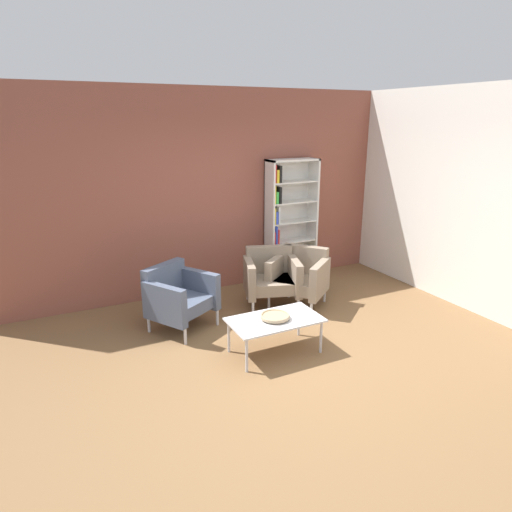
{
  "coord_description": "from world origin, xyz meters",
  "views": [
    {
      "loc": [
        -2.24,
        -3.61,
        2.48
      ],
      "look_at": [
        -0.03,
        0.84,
        0.95
      ],
      "focal_mm": 31.49,
      "sensor_mm": 36.0,
      "label": 1
    }
  ],
  "objects_px": {
    "armchair_corner_red": "(178,296)",
    "armchair_near_window": "(271,276)",
    "coffee_table_low": "(275,322)",
    "armchair_by_bookshelf": "(299,276)",
    "bookshelf_tall": "(287,222)",
    "decorative_bowl": "(275,316)"
  },
  "relations": [
    {
      "from": "coffee_table_low",
      "to": "armchair_near_window",
      "type": "bearing_deg",
      "value": 63.52
    },
    {
      "from": "coffee_table_low",
      "to": "armchair_by_bookshelf",
      "type": "relative_size",
      "value": 1.05
    },
    {
      "from": "coffee_table_low",
      "to": "decorative_bowl",
      "type": "bearing_deg",
      "value": 126.87
    },
    {
      "from": "armchair_by_bookshelf",
      "to": "coffee_table_low",
      "type": "bearing_deg",
      "value": -80.71
    },
    {
      "from": "coffee_table_low",
      "to": "armchair_near_window",
      "type": "distance_m",
      "value": 1.33
    },
    {
      "from": "bookshelf_tall",
      "to": "armchair_corner_red",
      "type": "bearing_deg",
      "value": -155.97
    },
    {
      "from": "coffee_table_low",
      "to": "bookshelf_tall",
      "type": "bearing_deg",
      "value": 57.01
    },
    {
      "from": "decorative_bowl",
      "to": "armchair_by_bookshelf",
      "type": "relative_size",
      "value": 0.34
    },
    {
      "from": "armchair_near_window",
      "to": "armchair_by_bookshelf",
      "type": "bearing_deg",
      "value": -4.46
    },
    {
      "from": "coffee_table_low",
      "to": "armchair_by_bookshelf",
      "type": "bearing_deg",
      "value": 47.56
    },
    {
      "from": "coffee_table_low",
      "to": "armchair_corner_red",
      "type": "relative_size",
      "value": 1.07
    },
    {
      "from": "bookshelf_tall",
      "to": "decorative_bowl",
      "type": "distance_m",
      "value": 2.41
    },
    {
      "from": "bookshelf_tall",
      "to": "armchair_by_bookshelf",
      "type": "distance_m",
      "value": 1.13
    },
    {
      "from": "bookshelf_tall",
      "to": "coffee_table_low",
      "type": "relative_size",
      "value": 1.9
    },
    {
      "from": "decorative_bowl",
      "to": "armchair_corner_red",
      "type": "distance_m",
      "value": 1.31
    },
    {
      "from": "armchair_corner_red",
      "to": "coffee_table_low",
      "type": "bearing_deg",
      "value": -85.72
    },
    {
      "from": "armchair_near_window",
      "to": "armchair_by_bookshelf",
      "type": "relative_size",
      "value": 0.93
    },
    {
      "from": "armchair_corner_red",
      "to": "armchair_near_window",
      "type": "bearing_deg",
      "value": -25.72
    },
    {
      "from": "armchair_corner_red",
      "to": "armchair_near_window",
      "type": "relative_size",
      "value": 1.06
    },
    {
      "from": "bookshelf_tall",
      "to": "armchair_by_bookshelf",
      "type": "relative_size",
      "value": 2.0
    },
    {
      "from": "coffee_table_low",
      "to": "armchair_by_bookshelf",
      "type": "height_order",
      "value": "armchair_by_bookshelf"
    },
    {
      "from": "coffee_table_low",
      "to": "armchair_corner_red",
      "type": "xyz_separation_m",
      "value": [
        -0.75,
        1.07,
        0.05
      ]
    }
  ]
}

